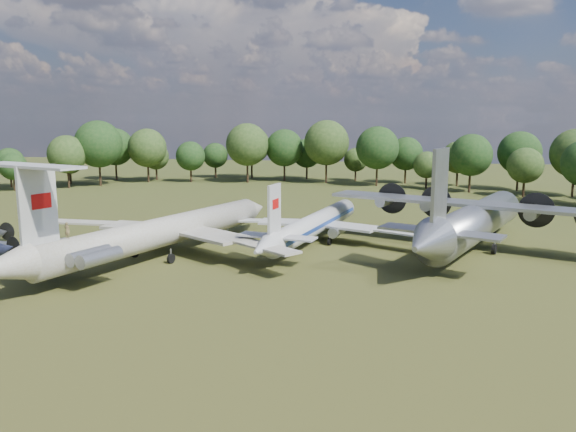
% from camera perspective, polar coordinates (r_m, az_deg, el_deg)
% --- Properties ---
extents(ground, '(300.00, 300.00, 0.00)m').
position_cam_1_polar(ground, '(69.25, -9.87, -3.74)').
color(ground, '#253F15').
rests_on(ground, ground).
extents(il62_airliner, '(50.80, 57.71, 4.73)m').
position_cam_1_polar(il62_airliner, '(67.55, -12.58, -2.12)').
color(il62_airliner, beige).
rests_on(il62_airliner, ground).
extents(tu104_jet, '(36.06, 43.71, 3.88)m').
position_cam_1_polar(tu104_jet, '(73.72, 2.76, -1.23)').
color(tu104_jet, white).
rests_on(tu104_jet, ground).
extents(an12_transport, '(52.62, 55.15, 5.75)m').
position_cam_1_polar(an12_transport, '(73.30, 18.42, -1.06)').
color(an12_transport, '#9D9FA4').
rests_on(an12_transport, ground).
extents(person_on_il62, '(0.61, 0.43, 1.59)m').
position_cam_1_polar(person_on_il62, '(58.09, -21.52, -1.34)').
color(person_on_il62, olive).
rests_on(person_on_il62, il62_airliner).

